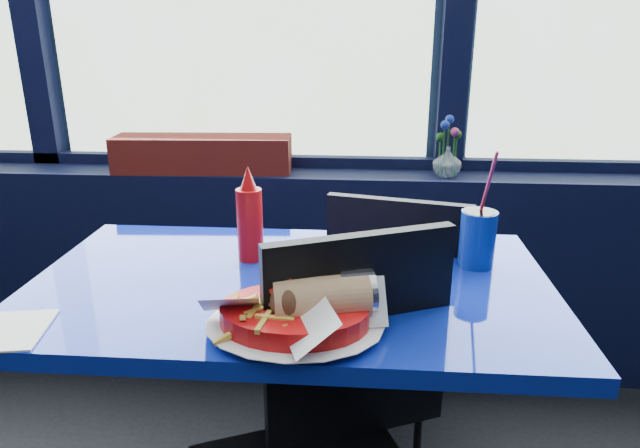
% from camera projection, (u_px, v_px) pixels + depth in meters
% --- Properties ---
extents(window_sill, '(5.00, 0.26, 0.80)m').
position_uv_depth(window_sill, '(245.00, 267.00, 2.28)').
color(window_sill, black).
rests_on(window_sill, ground).
extents(near_table, '(1.20, 0.70, 0.75)m').
position_uv_depth(near_table, '(292.00, 348.00, 1.38)').
color(near_table, black).
rests_on(near_table, ground).
extents(chair_near_front, '(0.55, 0.55, 0.93)m').
position_uv_depth(chair_near_front, '(333.00, 440.00, 1.12)').
color(chair_near_front, black).
rests_on(chair_near_front, ground).
extents(chair_near_back, '(0.48, 0.48, 0.89)m').
position_uv_depth(chair_near_back, '(383.00, 311.00, 1.69)').
color(chair_near_back, black).
rests_on(chair_near_back, ground).
extents(planter_box, '(0.66, 0.20, 0.13)m').
position_uv_depth(planter_box, '(203.00, 154.00, 2.10)').
color(planter_box, maroon).
rests_on(planter_box, window_sill).
extents(flower_vase, '(0.12, 0.12, 0.22)m').
position_uv_depth(flower_vase, '(447.00, 158.00, 2.03)').
color(flower_vase, silver).
rests_on(flower_vase, window_sill).
extents(food_basket, '(0.33, 0.33, 0.11)m').
position_uv_depth(food_basket, '(298.00, 313.00, 1.08)').
color(food_basket, red).
rests_on(food_basket, near_table).
extents(ketchup_bottle, '(0.06, 0.06, 0.24)m').
position_uv_depth(ketchup_bottle, '(250.00, 219.00, 1.41)').
color(ketchup_bottle, red).
rests_on(ketchup_bottle, near_table).
extents(soda_cup, '(0.09, 0.09, 0.29)m').
position_uv_depth(soda_cup, '(478.00, 237.00, 1.38)').
color(soda_cup, '#0E2E9B').
rests_on(soda_cup, near_table).
extents(napkin, '(0.18, 0.18, 0.00)m').
position_uv_depth(napkin, '(4.00, 331.00, 1.09)').
color(napkin, white).
rests_on(napkin, near_table).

